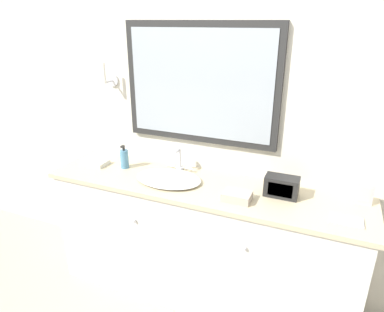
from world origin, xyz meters
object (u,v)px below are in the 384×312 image
Objects in this scene: sink_basin at (169,178)px; appliance_box at (282,187)px; picture_frame at (365,194)px; soap_bottle at (124,159)px.

appliance_box is (0.75, 0.08, 0.05)m from sink_basin.
sink_basin is 3.40× the size of picture_frame.
picture_frame is (1.63, 0.09, -0.00)m from soap_bottle.
soap_bottle is 0.87× the size of appliance_box.
appliance_box is at bearing 0.50° from soap_bottle.
appliance_box is at bearing -170.43° from picture_frame.
sink_basin is 0.41m from soap_bottle.
appliance_box is 0.48m from picture_frame.
sink_basin is at bearing -172.78° from picture_frame.
picture_frame is (0.48, 0.08, 0.00)m from appliance_box.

